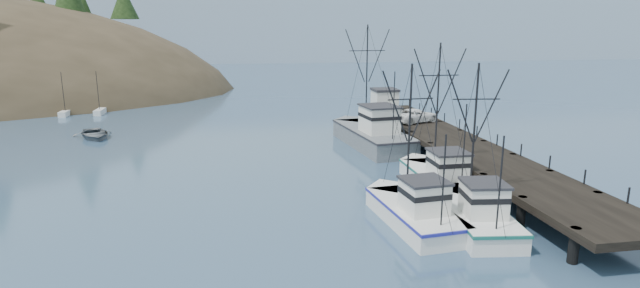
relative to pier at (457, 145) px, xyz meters
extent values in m
plane|color=#2F4A69|center=(-14.00, -16.00, -1.69)|extent=(400.00, 400.00, 0.00)
cube|color=black|center=(0.00, 0.00, 0.06)|extent=(6.00, 44.00, 0.50)
cylinder|color=black|center=(-2.60, -20.00, -0.69)|extent=(0.56, 0.56, 2.00)
cylinder|color=black|center=(-2.60, -15.00, -0.69)|extent=(0.56, 0.56, 2.00)
cylinder|color=black|center=(2.60, -15.00, -0.69)|extent=(0.56, 0.56, 2.00)
cylinder|color=black|center=(-2.60, -10.00, -0.69)|extent=(0.56, 0.56, 2.00)
cylinder|color=black|center=(2.60, -10.00, -0.69)|extent=(0.56, 0.56, 2.00)
cylinder|color=black|center=(-2.60, -5.00, -0.69)|extent=(0.56, 0.56, 2.00)
cylinder|color=black|center=(2.60, -5.00, -0.69)|extent=(0.56, 0.56, 2.00)
cylinder|color=black|center=(-2.60, 0.00, -0.69)|extent=(0.56, 0.56, 2.00)
cylinder|color=black|center=(2.60, 0.00, -0.69)|extent=(0.56, 0.56, 2.00)
cylinder|color=black|center=(-2.60, 5.00, -0.69)|extent=(0.56, 0.56, 2.00)
cylinder|color=black|center=(2.60, 5.00, -0.69)|extent=(0.56, 0.56, 2.00)
cylinder|color=black|center=(-2.60, 10.00, -0.69)|extent=(0.56, 0.56, 2.00)
cylinder|color=black|center=(2.60, 10.00, -0.69)|extent=(0.56, 0.56, 2.00)
cylinder|color=black|center=(-2.60, 15.00, -0.69)|extent=(0.56, 0.56, 2.00)
cylinder|color=black|center=(2.60, 15.00, -0.69)|extent=(0.56, 0.56, 2.00)
cylinder|color=black|center=(-2.60, 20.00, -0.69)|extent=(0.56, 0.56, 2.00)
cylinder|color=black|center=(2.60, 20.00, -0.69)|extent=(0.56, 0.56, 2.00)
cube|color=beige|center=(-52.00, 40.00, -0.29)|extent=(4.00, 5.00, 2.80)
cube|color=beige|center=(-48.00, 46.00, -0.29)|extent=(4.00, 5.00, 2.80)
cube|color=#9EB2C6|center=(-4.00, 154.00, -1.69)|extent=(360.00, 40.00, 26.00)
cube|color=silver|center=(-54.00, 169.00, -1.69)|extent=(180.00, 25.00, 18.00)
cube|color=white|center=(-39.26, 33.54, -1.39)|extent=(1.00, 3.50, 0.90)
cylinder|color=black|center=(-39.26, 33.54, 1.51)|extent=(0.08, 0.08, 6.00)
cube|color=white|center=(-58.38, 48.59, -1.39)|extent=(1.00, 3.50, 0.90)
cube|color=white|center=(-43.77, 33.13, -1.39)|extent=(1.00, 3.50, 0.90)
cylinder|color=black|center=(-43.77, 33.13, 1.51)|extent=(0.08, 0.08, 6.00)
cube|color=white|center=(-54.30, 44.75, -1.39)|extent=(1.00, 3.50, 0.90)
cylinder|color=black|center=(-54.30, 44.75, 1.51)|extent=(0.08, 0.08, 6.00)
cube|color=white|center=(-51.42, 41.32, -1.39)|extent=(1.00, 3.50, 0.90)
cylinder|color=black|center=(-51.42, 41.32, 1.51)|extent=(0.08, 0.08, 6.00)
cube|color=white|center=(-47.84, 45.50, -1.39)|extent=(1.00, 3.50, 0.90)
cylinder|color=black|center=(-47.84, 45.50, 1.51)|extent=(0.08, 0.08, 6.00)
cube|color=white|center=(-35.17, 46.79, -1.39)|extent=(1.00, 3.50, 0.90)
cylinder|color=black|center=(-35.17, 46.79, 1.51)|extent=(0.08, 0.08, 6.00)
cube|color=white|center=(-53.94, 37.06, -1.39)|extent=(1.00, 3.50, 0.90)
cube|color=white|center=(-5.43, -14.58, -1.24)|extent=(4.29, 8.72, 1.60)
cube|color=white|center=(-4.90, -10.43, -1.24)|extent=(3.25, 3.25, 1.60)
cube|color=#165B51|center=(-5.43, -14.58, -0.54)|extent=(4.38, 8.94, 0.18)
cube|color=silver|center=(-5.56, -15.65, 0.51)|extent=(2.56, 2.63, 1.90)
cube|color=#26262B|center=(-5.56, -15.65, 1.54)|extent=(2.79, 2.87, 0.16)
cylinder|color=black|center=(-5.27, -13.30, 3.99)|extent=(0.14, 0.14, 8.87)
cylinder|color=black|center=(-5.83, -17.78, 2.22)|extent=(0.10, 0.10, 5.32)
cube|color=white|center=(-8.98, -13.49, -1.24)|extent=(4.24, 8.77, 1.60)
cube|color=white|center=(-9.40, -9.28, -1.24)|extent=(3.40, 3.40, 1.60)
cube|color=#202196|center=(-8.98, -13.49, -0.54)|extent=(4.33, 8.99, 0.18)
cube|color=silver|center=(-8.87, -14.57, 0.51)|extent=(2.61, 2.61, 1.90)
cube|color=#26262B|center=(-8.87, -14.57, 1.54)|extent=(2.84, 2.85, 0.16)
cylinder|color=black|center=(-9.11, -12.20, 3.95)|extent=(0.14, 0.14, 8.79)
cylinder|color=black|center=(-8.66, -16.74, 2.20)|extent=(0.10, 0.10, 5.27)
cube|color=white|center=(-4.47, -6.91, -1.24)|extent=(3.56, 9.22, 1.60)
cube|color=white|center=(-4.46, -2.30, -1.24)|extent=(3.55, 3.55, 1.60)
cube|color=#165B52|center=(-4.47, -6.91, -0.54)|extent=(3.63, 9.46, 0.18)
cube|color=silver|center=(-4.47, -8.09, 0.51)|extent=(2.48, 2.60, 1.90)
cube|color=#26262B|center=(-4.47, -8.09, 1.54)|extent=(2.70, 2.84, 0.16)
cylinder|color=black|center=(-4.47, -5.49, 4.48)|extent=(0.14, 0.14, 9.85)
cylinder|color=black|center=(-4.47, -10.46, 2.51)|extent=(0.10, 0.10, 5.91)
cube|color=slate|center=(-5.88, 7.66, -0.94)|extent=(5.97, 13.30, 2.20)
cube|color=slate|center=(-6.65, 14.04, -0.94)|extent=(4.43, 4.43, 2.20)
cube|color=#242328|center=(-5.88, 7.66, 0.06)|extent=(6.10, 13.64, 0.18)
cube|color=silver|center=(-5.68, 6.02, 1.46)|extent=(3.53, 3.97, 2.60)
cube|color=#26262B|center=(-5.68, 6.02, 2.84)|extent=(3.84, 4.33, 0.16)
cylinder|color=black|center=(-6.12, 9.62, 5.49)|extent=(0.14, 0.14, 10.67)
cylinder|color=black|center=(-5.29, 2.75, 3.36)|extent=(0.10, 0.10, 6.40)
cube|color=silver|center=(-1.50, 18.00, 1.56)|extent=(2.80, 3.00, 2.50)
cube|color=#26262B|center=(-1.50, 18.00, 2.96)|extent=(3.00, 3.20, 0.30)
imported|color=white|center=(-0.38, 9.91, 1.06)|extent=(5.93, 4.41, 1.50)
imported|color=slate|center=(-35.84, 16.99, -1.69)|extent=(6.12, 7.06, 1.22)
camera|label=1|loc=(-19.91, -41.76, 10.50)|focal=28.00mm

